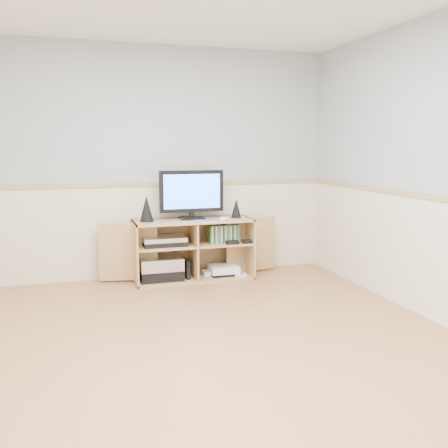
{
  "coord_description": "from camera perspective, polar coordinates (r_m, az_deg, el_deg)",
  "views": [
    {
      "loc": [
        -0.83,
        -3.19,
        1.44
      ],
      "look_at": [
        0.51,
        1.2,
        0.72
      ],
      "focal_mm": 40.0,
      "sensor_mm": 36.0,
      "label": 1
    }
  ],
  "objects": [
    {
      "name": "game_cases",
      "position": [
        5.47,
        -0.05,
        -1.1
      ],
      "size": [
        0.33,
        0.14,
        0.19
      ],
      "primitive_type": "cube",
      "color": "#3F8C3F",
      "rests_on": "media_cabinet"
    },
    {
      "name": "speaker_right",
      "position": [
        5.51,
        1.4,
        1.82
      ],
      "size": [
        0.11,
        0.11,
        0.21
      ],
      "primitive_type": "cone",
      "color": "black",
      "rests_on": "media_cabinet"
    },
    {
      "name": "keyboard",
      "position": [
        5.28,
        -1.67,
        0.41
      ],
      "size": [
        0.31,
        0.13,
        0.01
      ],
      "primitive_type": "cube",
      "rotation": [
        0.0,
        0.0,
        -0.03
      ],
      "color": "silver",
      "rests_on": "media_cabinet"
    },
    {
      "name": "monitor",
      "position": [
        5.39,
        -3.72,
        3.58
      ],
      "size": [
        0.7,
        0.18,
        0.53
      ],
      "color": "black",
      "rests_on": "media_cabinet"
    },
    {
      "name": "mouse",
      "position": [
        5.32,
        -0.02,
        0.61
      ],
      "size": [
        0.11,
        0.09,
        0.04
      ],
      "primitive_type": "ellipsoid",
      "rotation": [
        0.0,
        0.0,
        -0.34
      ],
      "color": "white",
      "rests_on": "media_cabinet"
    },
    {
      "name": "wall_outlet",
      "position": [
        5.78,
        1.68,
        0.61
      ],
      "size": [
        0.12,
        0.03,
        0.12
      ],
      "primitive_type": "cube",
      "color": "white",
      "rests_on": "wall_back"
    },
    {
      "name": "game_consoles",
      "position": [
        5.56,
        -0.18,
        -5.3
      ],
      "size": [
        0.45,
        0.3,
        0.11
      ],
      "color": "white",
      "rests_on": "media_cabinet"
    },
    {
      "name": "room",
      "position": [
        3.41,
        -3.86,
        5.14
      ],
      "size": [
        4.04,
        4.54,
        2.54
      ],
      "color": "tan",
      "rests_on": "ground"
    },
    {
      "name": "av_components",
      "position": [
        5.39,
        -7.08,
        -4.22
      ],
      "size": [
        0.53,
        0.34,
        0.47
      ],
      "color": "black",
      "rests_on": "media_cabinet"
    },
    {
      "name": "media_cabinet",
      "position": [
        5.48,
        -3.68,
        -2.72
      ],
      "size": [
        1.99,
        0.48,
        0.65
      ],
      "color": "tan",
      "rests_on": "floor"
    },
    {
      "name": "speaker_left",
      "position": [
        5.29,
        -8.84,
        1.72
      ],
      "size": [
        0.15,
        0.15,
        0.27
      ],
      "primitive_type": "cone",
      "color": "black",
      "rests_on": "media_cabinet"
    }
  ]
}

